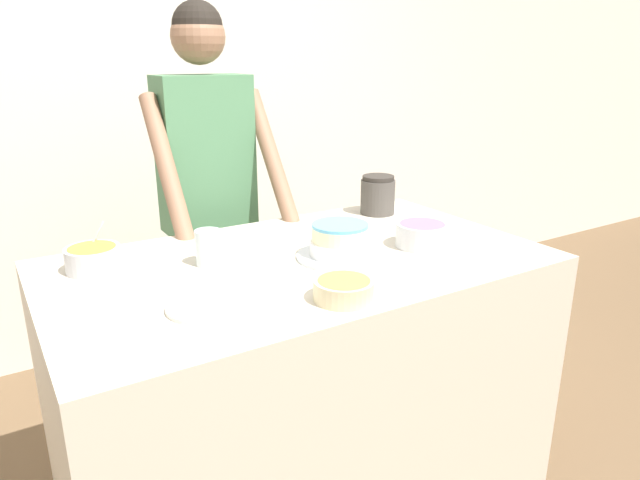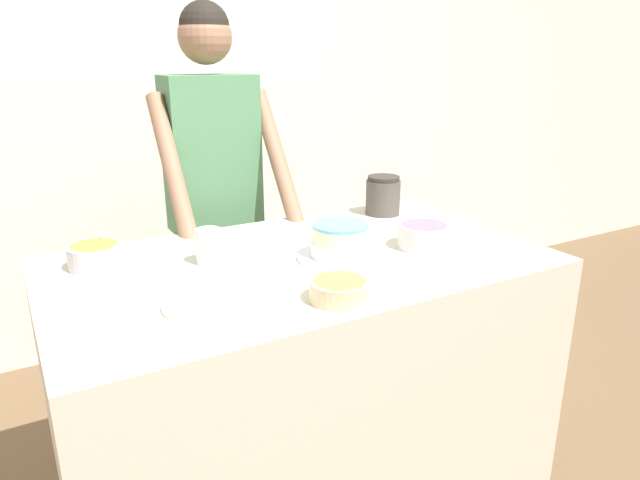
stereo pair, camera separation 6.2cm
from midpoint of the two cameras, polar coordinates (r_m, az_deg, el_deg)
The scene contains 10 objects.
wall_back at distance 3.19m, azimuth -14.88°, elevation 12.70°, with size 10.00×0.05×2.60m.
counter at distance 2.04m, azimuth -0.90°, elevation -14.38°, with size 1.57×0.91×0.94m.
person_baker at distance 2.43m, azimuth -9.84°, elevation 6.54°, with size 0.50×0.48×1.77m.
cake at distance 1.83m, azimuth 3.02°, elevation -0.31°, with size 0.28×0.28×0.11m.
frosting_bowl_olive at distance 1.52m, azimuth 3.15°, elevation -4.93°, with size 0.16×0.16×0.06m.
frosting_bowl_purple at distance 1.97m, azimuth 11.25°, elevation 0.50°, with size 0.18×0.18×0.08m.
frosting_bowl_orange at distance 1.87m, azimuth -20.68°, elevation -1.41°, with size 0.16×0.16×0.14m.
drinking_glass at distance 1.80m, azimuth -10.09°, elevation -0.63°, with size 0.08×0.08×0.11m.
ceramic_plate at distance 1.52m, azimuth -10.39°, elevation -6.34°, with size 0.22×0.22×0.01m.
stoneware_jar at distance 2.35m, azimuth 7.08°, elevation 4.43°, with size 0.14×0.14×0.16m.
Camera 2 is at (-0.80, -1.07, 1.57)m, focal length 32.00 mm.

